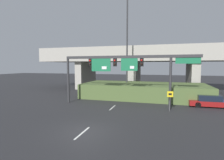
% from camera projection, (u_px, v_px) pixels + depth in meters
% --- Properties ---
extents(ground_plane, '(160.00, 160.00, 0.00)m').
position_uv_depth(ground_plane, '(85.00, 131.00, 13.04)').
color(ground_plane, '#262628').
extents(lane_markings, '(0.14, 26.03, 0.01)m').
position_uv_depth(lane_markings, '(120.00, 101.00, 23.91)').
color(lane_markings, silver).
rests_on(lane_markings, ground).
extents(signal_gantry, '(15.89, 0.44, 6.02)m').
position_uv_depth(signal_gantry, '(122.00, 65.00, 20.52)').
color(signal_gantry, '#2D2D30').
rests_on(signal_gantry, ground).
extents(speed_limit_sign, '(0.60, 0.11, 2.20)m').
position_uv_depth(speed_limit_sign, '(170.00, 98.00, 18.42)').
color(speed_limit_sign, '#4C4C4C').
rests_on(speed_limit_sign, ground).
extents(highway_light_pole_near, '(0.70, 0.36, 15.50)m').
position_uv_depth(highway_light_pole_near, '(127.00, 45.00, 27.74)').
color(highway_light_pole_near, '#2D2D30').
rests_on(highway_light_pole_near, ground).
extents(overpass_bridge, '(38.19, 9.86, 8.36)m').
position_uv_depth(overpass_bridge, '(135.00, 61.00, 35.37)').
color(overpass_bridge, '#A39E93').
rests_on(overpass_bridge, ground).
extents(grass_embankment, '(18.07, 7.65, 2.11)m').
position_uv_depth(grass_embankment, '(143.00, 91.00, 26.39)').
color(grass_embankment, '#4C6033').
rests_on(grass_embankment, ground).
extents(parked_sedan_near_right, '(4.83, 1.96, 1.41)m').
position_uv_depth(parked_sedan_near_right, '(210.00, 101.00, 20.62)').
color(parked_sedan_near_right, maroon).
rests_on(parked_sedan_near_right, ground).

